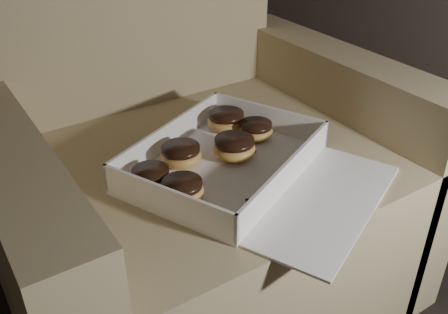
% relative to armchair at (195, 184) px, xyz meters
% --- Properties ---
extents(armchair, '(0.85, 0.72, 0.89)m').
position_rel_armchair_xyz_m(armchair, '(0.00, 0.00, 0.00)').
color(armchair, tan).
rests_on(armchair, floor).
extents(bakery_box, '(0.50, 0.53, 0.06)m').
position_rel_armchair_xyz_m(bakery_box, '(0.01, -0.17, 0.13)').
color(bakery_box, white).
rests_on(bakery_box, armchair).
extents(donut_a, '(0.07, 0.07, 0.04)m').
position_rel_armchair_xyz_m(donut_a, '(-0.16, -0.12, 0.14)').
color(donut_a, gold).
rests_on(donut_a, bakery_box).
extents(donut_b, '(0.07, 0.07, 0.04)m').
position_rel_armchair_xyz_m(donut_b, '(-0.13, -0.19, 0.15)').
color(donut_b, gold).
rests_on(donut_b, bakery_box).
extents(donut_c, '(0.08, 0.08, 0.04)m').
position_rel_armchair_xyz_m(donut_c, '(0.02, -0.12, 0.15)').
color(donut_c, gold).
rests_on(donut_c, bakery_box).
extents(donut_d, '(0.08, 0.08, 0.04)m').
position_rel_armchair_xyz_m(donut_d, '(-0.08, -0.09, 0.15)').
color(donut_d, gold).
rests_on(donut_d, bakery_box).
extents(donut_e, '(0.07, 0.07, 0.04)m').
position_rel_armchair_xyz_m(donut_e, '(0.10, -0.08, 0.14)').
color(donut_e, gold).
rests_on(donut_e, bakery_box).
extents(donut_f, '(0.08, 0.08, 0.04)m').
position_rel_armchair_xyz_m(donut_f, '(0.07, -0.02, 0.15)').
color(donut_f, gold).
rests_on(donut_f, bakery_box).
extents(crumb_a, '(0.01, 0.01, 0.00)m').
position_rel_armchair_xyz_m(crumb_a, '(-0.11, -0.25, 0.13)').
color(crumb_a, black).
rests_on(crumb_a, bakery_box).
extents(crumb_b, '(0.01, 0.01, 0.00)m').
position_rel_armchair_xyz_m(crumb_b, '(0.15, -0.19, 0.13)').
color(crumb_b, black).
rests_on(crumb_b, bakery_box).
extents(crumb_c, '(0.01, 0.01, 0.00)m').
position_rel_armchair_xyz_m(crumb_c, '(-0.04, -0.25, 0.13)').
color(crumb_c, black).
rests_on(crumb_c, bakery_box).
extents(crumb_d, '(0.01, 0.01, 0.00)m').
position_rel_armchair_xyz_m(crumb_d, '(0.07, -0.13, 0.13)').
color(crumb_d, black).
rests_on(crumb_d, bakery_box).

